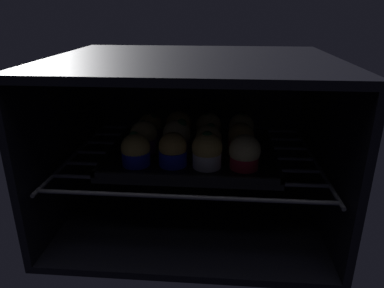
# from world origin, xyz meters

# --- Properties ---
(oven_cavity) EXTENTS (0.59, 0.47, 0.37)m
(oven_cavity) POSITION_xyz_m (0.00, 0.26, 0.17)
(oven_cavity) COLOR black
(oven_cavity) RESTS_ON ground
(oven_rack) EXTENTS (0.55, 0.42, 0.01)m
(oven_rack) POSITION_xyz_m (0.00, 0.22, 0.14)
(oven_rack) COLOR #42424C
(oven_rack) RESTS_ON oven_cavity
(baking_tray) EXTENTS (0.36, 0.29, 0.02)m
(baking_tray) POSITION_xyz_m (0.00, 0.20, 0.15)
(baking_tray) COLOR black
(baking_tray) RESTS_ON oven_rack
(muffin_row0_col0) EXTENTS (0.06, 0.06, 0.07)m
(muffin_row0_col0) POSITION_xyz_m (-0.11, 0.13, 0.18)
(muffin_row0_col0) COLOR #1928B7
(muffin_row0_col0) RESTS_ON baking_tray
(muffin_row0_col1) EXTENTS (0.06, 0.06, 0.07)m
(muffin_row0_col1) POSITION_xyz_m (-0.03, 0.13, 0.18)
(muffin_row0_col1) COLOR #1928B7
(muffin_row0_col1) RESTS_ON baking_tray
(muffin_row0_col2) EXTENTS (0.06, 0.06, 0.08)m
(muffin_row0_col2) POSITION_xyz_m (0.04, 0.13, 0.19)
(muffin_row0_col2) COLOR silver
(muffin_row0_col2) RESTS_ON baking_tray
(muffin_row0_col3) EXTENTS (0.06, 0.06, 0.07)m
(muffin_row0_col3) POSITION_xyz_m (0.11, 0.13, 0.18)
(muffin_row0_col3) COLOR red
(muffin_row0_col3) RESTS_ON baking_tray
(muffin_row1_col0) EXTENTS (0.06, 0.06, 0.07)m
(muffin_row1_col0) POSITION_xyz_m (-0.11, 0.20, 0.19)
(muffin_row1_col0) COLOR #7A238C
(muffin_row1_col0) RESTS_ON baking_tray
(muffin_row1_col1) EXTENTS (0.06, 0.06, 0.08)m
(muffin_row1_col1) POSITION_xyz_m (-0.03, 0.20, 0.19)
(muffin_row1_col1) COLOR #7A238C
(muffin_row1_col1) RESTS_ON baking_tray
(muffin_row1_col2) EXTENTS (0.06, 0.06, 0.07)m
(muffin_row1_col2) POSITION_xyz_m (0.04, 0.20, 0.18)
(muffin_row1_col2) COLOR red
(muffin_row1_col2) RESTS_ON baking_tray
(muffin_row1_col3) EXTENTS (0.06, 0.06, 0.07)m
(muffin_row1_col3) POSITION_xyz_m (0.11, 0.21, 0.18)
(muffin_row1_col3) COLOR red
(muffin_row1_col3) RESTS_ON baking_tray
(muffin_row2_col0) EXTENTS (0.06, 0.06, 0.06)m
(muffin_row2_col0) POSITION_xyz_m (-0.11, 0.28, 0.18)
(muffin_row2_col0) COLOR #7A238C
(muffin_row2_col0) RESTS_ON baking_tray
(muffin_row2_col1) EXTENTS (0.06, 0.06, 0.07)m
(muffin_row2_col1) POSITION_xyz_m (-0.04, 0.28, 0.19)
(muffin_row2_col1) COLOR #1928B7
(muffin_row2_col1) RESTS_ON baking_tray
(muffin_row2_col2) EXTENTS (0.06, 0.06, 0.07)m
(muffin_row2_col2) POSITION_xyz_m (0.03, 0.28, 0.18)
(muffin_row2_col2) COLOR red
(muffin_row2_col2) RESTS_ON baking_tray
(muffin_row2_col3) EXTENTS (0.06, 0.06, 0.07)m
(muffin_row2_col3) POSITION_xyz_m (0.11, 0.28, 0.18)
(muffin_row2_col3) COLOR #7A238C
(muffin_row2_col3) RESTS_ON baking_tray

